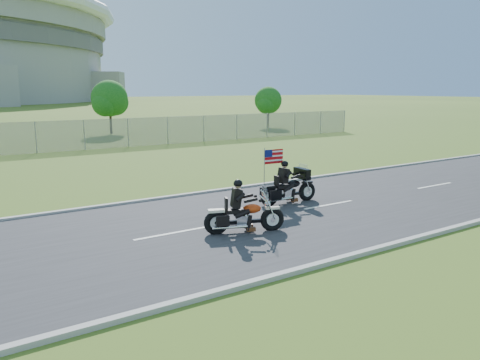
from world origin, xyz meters
TOP-DOWN VIEW (x-y plane):
  - ground at (0.00, 0.00)m, footprint 420.00×420.00m
  - road at (0.00, 0.00)m, footprint 120.00×8.00m
  - curb_north at (0.00, 4.05)m, footprint 120.00×0.18m
  - curb_south at (0.00, -4.05)m, footprint 120.00×0.18m
  - tree_fence_near at (6.04, 30.04)m, footprint 3.52×3.28m
  - tree_fence_far at (22.04, 28.03)m, footprint 3.08×2.87m
  - motorcycle_lead at (-0.23, -0.99)m, footprint 2.24×1.10m
  - motorcycle_follow at (2.99, 1.00)m, footprint 2.34×0.77m

SIDE VIEW (x-z plane):
  - ground at x=0.00m, z-range 0.00..0.00m
  - road at x=0.00m, z-range 0.00..0.04m
  - curb_north at x=0.00m, z-range -0.01..0.11m
  - curb_south at x=0.00m, z-range -0.01..0.11m
  - motorcycle_lead at x=-0.23m, z-range -0.29..1.28m
  - motorcycle_follow at x=2.99m, z-range -0.44..1.51m
  - tree_fence_far at x=22.04m, z-range 0.54..4.74m
  - tree_fence_near at x=6.04m, z-range 0.60..5.35m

